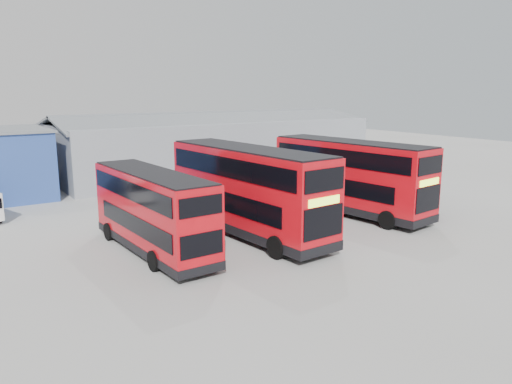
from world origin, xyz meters
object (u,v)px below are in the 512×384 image
double_decker_centre (248,192)px  single_decker_blue (365,181)px  double_decker_left (153,213)px  maintenance_shed (213,145)px  double_decker_right (350,178)px

double_decker_centre → single_decker_blue: double_decker_centre is taller
double_decker_centre → double_decker_left: bearing=175.2°
maintenance_shed → double_decker_centre: 22.69m
double_decker_right → maintenance_shed: bearing=80.3°
double_decker_left → double_decker_centre: size_ratio=0.83×
double_decker_left → single_decker_blue: 17.95m
double_decker_left → double_decker_right: (13.71, 0.38, 0.33)m
double_decker_left → single_decker_blue: bearing=-172.9°
double_decker_centre → double_decker_right: bearing=-0.6°
double_decker_centre → single_decker_blue: 12.55m
maintenance_shed → single_decker_blue: (2.87, -17.78, -1.20)m
double_decker_centre → double_decker_right: (8.17, 0.47, -0.07)m
maintenance_shed → double_decker_right: size_ratio=2.66×
maintenance_shed → double_decker_left: (-14.84, -20.61, -0.57)m
maintenance_shed → double_decker_right: maintenance_shed is taller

